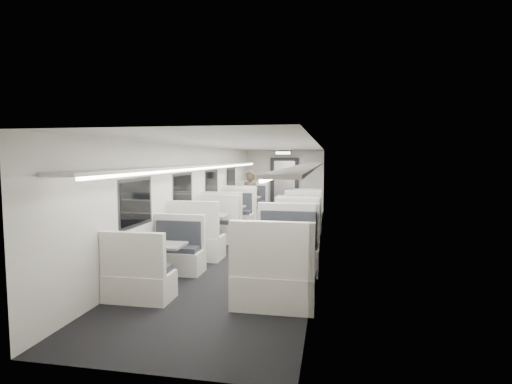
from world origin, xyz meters
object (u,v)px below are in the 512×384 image
at_px(booth_left_c, 208,232).
at_px(booth_right_b, 300,223).
at_px(booth_left_b, 228,220).
at_px(exit_sign, 283,153).
at_px(booth_left_a, 245,209).
at_px(booth_right_a, 306,212).
at_px(booth_left_d, 160,264).
at_px(booth_right_c, 295,236).
at_px(passenger, 250,198).
at_px(booth_right_d, 281,262).
at_px(vestibule_door, 284,185).

distance_m(booth_left_c, booth_right_b, 2.65).
bearing_deg(booth_left_b, exit_sign, 77.17).
xyz_separation_m(booth_left_a, booth_right_a, (2.00, 0.00, -0.07)).
relative_size(booth_left_c, booth_left_d, 1.17).
bearing_deg(booth_right_b, booth_right_c, -90.00).
distance_m(booth_left_d, exit_sign, 9.09).
xyz_separation_m(booth_right_b, passenger, (-1.67, 1.52, 0.47)).
distance_m(booth_left_c, booth_right_a, 4.56).
bearing_deg(passenger, booth_right_b, -23.23).
height_order(booth_left_d, booth_right_b, booth_right_b).
relative_size(booth_left_b, booth_left_d, 1.13).
bearing_deg(booth_right_d, booth_left_c, 130.06).
bearing_deg(vestibule_door, booth_right_d, -83.71).
height_order(booth_left_b, booth_right_a, booth_left_b).
relative_size(booth_right_a, booth_right_b, 0.90).
xyz_separation_m(booth_left_b, passenger, (0.33, 1.44, 0.46)).
bearing_deg(vestibule_door, booth_right_c, -81.50).
bearing_deg(passenger, booth_left_a, 130.59).
bearing_deg(vestibule_door, booth_left_b, -101.59).
xyz_separation_m(booth_left_a, vestibule_door, (1.00, 2.60, 0.62)).
bearing_deg(vestibule_door, exit_sign, -90.00).
height_order(booth_right_c, vestibule_door, vestibule_door).
bearing_deg(booth_left_d, booth_right_a, 73.42).
bearing_deg(booth_right_a, vestibule_door, 111.09).
bearing_deg(booth_right_d, booth_right_a, 90.00).
bearing_deg(booth_left_a, booth_right_d, -72.84).
relative_size(booth_left_a, booth_right_c, 1.08).
bearing_deg(booth_left_d, booth_left_c, 90.00).
relative_size(booth_left_b, booth_right_a, 1.15).
bearing_deg(passenger, booth_right_d, -54.35).
relative_size(booth_left_b, vestibule_door, 1.07).
height_order(booth_left_c, booth_right_b, booth_left_c).
xyz_separation_m(booth_left_a, booth_right_d, (2.00, -6.48, 0.00)).
distance_m(booth_left_c, passenger, 3.30).
bearing_deg(booth_left_d, booth_left_a, 90.00).
height_order(booth_right_d, vestibule_door, vestibule_door).
bearing_deg(passenger, booth_left_d, -74.07).
distance_m(booth_right_a, booth_right_d, 6.48).
distance_m(booth_left_a, booth_left_d, 6.72).
xyz_separation_m(booth_left_d, vestibule_door, (1.00, 9.31, 0.69)).
bearing_deg(exit_sign, booth_left_b, -102.83).
xyz_separation_m(booth_left_c, booth_right_a, (2.00, 4.10, -0.07)).
height_order(vestibule_door, exit_sign, exit_sign).
distance_m(passenger, vestibule_door, 3.51).
distance_m(booth_left_c, exit_sign, 6.56).
bearing_deg(booth_right_d, booth_left_b, 115.48).
relative_size(booth_right_c, vestibule_door, 1.04).
xyz_separation_m(booth_left_a, booth_left_b, (0.00, -2.28, -0.02)).
xyz_separation_m(booth_left_b, booth_left_d, (0.00, -4.43, -0.05)).
height_order(booth_left_b, booth_right_d, booth_right_d).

